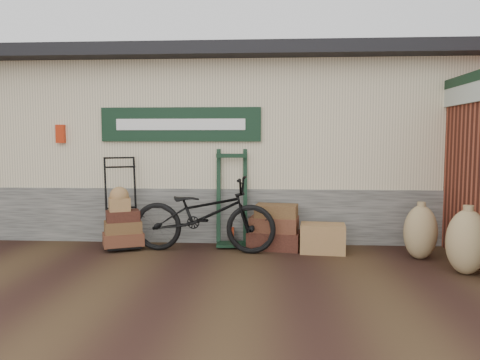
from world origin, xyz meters
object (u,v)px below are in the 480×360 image
at_px(green_barrow, 232,198).
at_px(suitcase_stack, 274,226).
at_px(bicycle, 204,210).
at_px(porter_trolley, 121,202).
at_px(wicker_hamper, 323,238).

relative_size(green_barrow, suitcase_stack, 1.94).
bearing_deg(green_barrow, bicycle, -134.12).
bearing_deg(porter_trolley, bicycle, -32.56).
xyz_separation_m(green_barrow, wicker_hamper, (1.41, -0.38, -0.56)).
bearing_deg(wicker_hamper, bicycle, -177.73).
height_order(porter_trolley, wicker_hamper, porter_trolley).
xyz_separation_m(suitcase_stack, wicker_hamper, (0.73, -0.20, -0.14)).
xyz_separation_m(wicker_hamper, bicycle, (-1.80, -0.07, 0.42)).
relative_size(green_barrow, bicycle, 0.70).
relative_size(suitcase_stack, bicycle, 0.36).
distance_m(porter_trolley, green_barrow, 1.75).
relative_size(porter_trolley, bicycle, 0.66).
bearing_deg(wicker_hamper, green_barrow, 164.78).
xyz_separation_m(porter_trolley, wicker_hamper, (3.14, -0.14, -0.51)).
bearing_deg(bicycle, suitcase_stack, -70.86).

